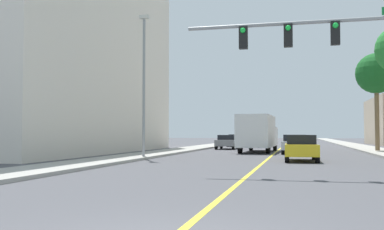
{
  "coord_description": "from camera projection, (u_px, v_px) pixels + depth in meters",
  "views": [
    {
      "loc": [
        1.77,
        -5.76,
        1.5
      ],
      "look_at": [
        -4.7,
        21.18,
        2.66
      ],
      "focal_mm": 41.46,
      "sensor_mm": 36.0,
      "label": 1
    }
  ],
  "objects": [
    {
      "name": "ground",
      "position": [
        281.0,
        148.0,
        46.75
      ],
      "size": [
        192.0,
        192.0,
        0.0
      ],
      "primitive_type": "plane",
      "color": "#47474C"
    },
    {
      "name": "sidewalk_left",
      "position": [
        206.0,
        146.0,
        48.64
      ],
      "size": [
        2.85,
        168.0,
        0.15
      ],
      "primitive_type": "cube",
      "color": "#9E9B93",
      "rests_on": "ground"
    },
    {
      "name": "sidewalk_right",
      "position": [
        363.0,
        148.0,
        44.86
      ],
      "size": [
        2.85,
        168.0,
        0.15
      ],
      "primitive_type": "cube",
      "color": "#9E9B93",
      "rests_on": "ground"
    },
    {
      "name": "lane_marking_center",
      "position": [
        281.0,
        148.0,
        46.75
      ],
      "size": [
        0.16,
        144.0,
        0.01
      ],
      "primitive_type": "cube",
      "color": "yellow",
      "rests_on": "ground"
    },
    {
      "name": "building_left_near",
      "position": [
        47.0,
        41.0,
        35.96
      ],
      "size": [
        13.17,
        25.39,
        17.97
      ],
      "primitive_type": "cube",
      "color": "silver",
      "rests_on": "ground"
    },
    {
      "name": "traffic_signal_mast",
      "position": [
        357.0,
        49.0,
        15.63
      ],
      "size": [
        9.5,
        0.36,
        5.78
      ],
      "color": "gray",
      "rests_on": "sidewalk_right"
    },
    {
      "name": "street_lamp",
      "position": [
        144.0,
        78.0,
        26.45
      ],
      "size": [
        0.56,
        0.28,
        8.46
      ],
      "color": "gray",
      "rests_on": "sidewalk_left"
    },
    {
      "name": "palm_far",
      "position": [
        376.0,
        74.0,
        35.48
      ],
      "size": [
        3.24,
        3.24,
        7.8
      ],
      "color": "brown",
      "rests_on": "sidewalk_right"
    },
    {
      "name": "car_white",
      "position": [
        237.0,
        140.0,
        50.88
      ],
      "size": [
        2.0,
        3.94,
        1.39
      ],
      "rotation": [
        0.0,
        0.0,
        3.16
      ],
      "color": "white",
      "rests_on": "ground"
    },
    {
      "name": "car_gray",
      "position": [
        227.0,
        142.0,
        42.63
      ],
      "size": [
        1.91,
        4.46,
        1.36
      ],
      "rotation": [
        0.0,
        0.0,
        3.17
      ],
      "color": "slate",
      "rests_on": "ground"
    },
    {
      "name": "car_yellow",
      "position": [
        301.0,
        147.0,
        24.1
      ],
      "size": [
        1.81,
        4.16,
        1.42
      ],
      "rotation": [
        0.0,
        0.0,
        0.02
      ],
      "color": "gold",
      "rests_on": "ground"
    },
    {
      "name": "car_silver",
      "position": [
        295.0,
        144.0,
        32.83
      ],
      "size": [
        1.88,
        4.07,
        1.42
      ],
      "rotation": [
        0.0,
        0.0,
        -0.01
      ],
      "color": "#BCBCC1",
      "rests_on": "ground"
    },
    {
      "name": "delivery_truck",
      "position": [
        258.0,
        133.0,
        35.59
      ],
      "size": [
        2.71,
        8.68,
        2.91
      ],
      "rotation": [
        0.0,
        0.0,
        -0.04
      ],
      "color": "silver",
      "rests_on": "ground"
    }
  ]
}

